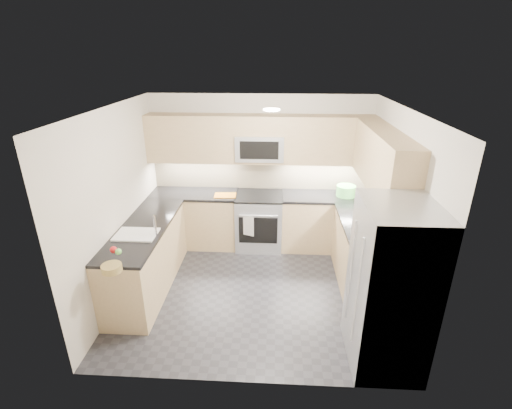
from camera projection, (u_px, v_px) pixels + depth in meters
The scene contains 35 objects.
floor at pixel (255, 289), 5.24m from camera, with size 3.60×3.20×0.00m, color #25242A.
ceiling at pixel (254, 109), 4.28m from camera, with size 3.60×3.20×0.02m, color beige.
wall_back at pixel (260, 171), 6.24m from camera, with size 3.60×0.02×2.50m, color beige.
wall_front at pixel (244, 279), 3.29m from camera, with size 3.60×0.02×2.50m, color beige.
wall_left at pixel (118, 205), 4.86m from camera, with size 0.02×3.20×2.50m, color beige.
wall_right at pixel (397, 211), 4.67m from camera, with size 0.02×3.20×2.50m, color beige.
base_cab_back_left at pixel (196, 219), 6.33m from camera, with size 1.42×0.60×0.90m, color tan.
base_cab_back_right at pixel (324, 223), 6.21m from camera, with size 1.42×0.60×0.90m, color tan.
base_cab_right at pixel (363, 259), 5.13m from camera, with size 0.60×1.70×0.90m, color tan.
base_cab_peninsula at pixel (147, 258), 5.15m from camera, with size 0.60×2.00×0.90m, color tan.
countertop_back_left at pixel (194, 194), 6.14m from camera, with size 1.42×0.63×0.04m, color black.
countertop_back_right at pixel (326, 197), 6.03m from camera, with size 1.42×0.63×0.04m, color black.
countertop_right at pixel (367, 229), 4.95m from camera, with size 0.63×1.70×0.04m, color black.
countertop_peninsula at pixel (143, 228), 4.97m from camera, with size 0.63×2.00×0.04m, color black.
upper_cab_back at pixel (260, 139), 5.85m from camera, with size 3.60×0.35×0.75m, color tan.
upper_cab_right at pixel (383, 161), 4.71m from camera, with size 0.35×1.95×0.75m, color tan.
backsplash_back at pixel (260, 174), 6.25m from camera, with size 3.60×0.01×0.51m, color tan.
backsplash_right at pixel (386, 202), 5.10m from camera, with size 0.01×2.30×0.51m, color tan.
gas_range at pixel (259, 221), 6.24m from camera, with size 0.76×0.65×0.91m, color #ACAEB4.
range_cooktop at pixel (259, 196), 6.07m from camera, with size 0.76×0.65×0.03m, color black.
oven_door_glass at pixel (258, 230), 5.94m from camera, with size 0.62×0.02×0.45m, color black.
oven_handle at pixel (258, 216), 5.82m from camera, with size 0.02×0.02×0.60m, color #B2B5BA.
microwave at pixel (260, 147), 5.88m from camera, with size 0.76×0.40×0.40m, color #A4A8AC.
microwave_door at pixel (259, 150), 5.69m from camera, with size 0.60×0.01×0.28m, color black.
refrigerator at pixel (390, 287), 3.76m from camera, with size 0.70×0.90×1.80m, color #A4A7AC.
fridge_handle_left at pixel (357, 292), 3.60m from camera, with size 0.02×0.02×1.20m, color #B2B5BA.
fridge_handle_right at pixel (350, 272), 3.93m from camera, with size 0.02×0.02×1.20m, color #B2B5BA.
sink_basin at pixel (137, 239), 4.75m from camera, with size 0.52×0.38×0.16m, color white.
faucet at pixel (155, 226), 4.66m from camera, with size 0.03×0.03×0.28m, color silver.
utensil_bowl at pixel (346, 191), 5.97m from camera, with size 0.31×0.31×0.17m, color #54BC50.
cutting_board at pixel (225, 195), 6.01m from camera, with size 0.35×0.24×0.01m, color #C46F12.
fruit_basket at pixel (112, 268), 3.94m from camera, with size 0.22×0.22×0.08m, color #9D8449.
fruit_apple at pixel (114, 250), 4.15m from camera, with size 0.08×0.08×0.08m, color red.
fruit_pear at pixel (118, 252), 4.11m from camera, with size 0.07×0.07×0.07m, color #67C052.
dish_towel_check at pixel (249, 226), 5.87m from camera, with size 0.18×0.01×0.34m, color silver.
Camera 1 is at (0.27, -4.37, 3.12)m, focal length 26.00 mm.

